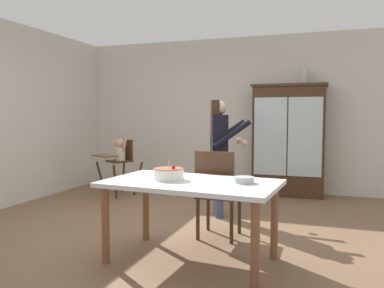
{
  "coord_description": "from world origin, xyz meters",
  "views": [
    {
      "loc": [
        1.73,
        -4.17,
        1.34
      ],
      "look_at": [
        0.06,
        0.7,
        0.95
      ],
      "focal_mm": 36.08,
      "sensor_mm": 36.0,
      "label": 1
    }
  ],
  "objects_px": {
    "dining_chair_far_side": "(217,188)",
    "high_chair_with_toddler": "(120,156)",
    "ceramic_vase": "(304,76)",
    "birthday_cake": "(169,174)",
    "china_cabinet": "(288,140)",
    "serving_bowl": "(244,180)",
    "adult_person": "(219,143)",
    "dining_table": "(191,191)"
  },
  "relations": [
    {
      "from": "dining_table",
      "to": "dining_chair_far_side",
      "type": "height_order",
      "value": "dining_chair_far_side"
    },
    {
      "from": "serving_bowl",
      "to": "high_chair_with_toddler",
      "type": "bearing_deg",
      "value": 137.94
    },
    {
      "from": "high_chair_with_toddler",
      "to": "dining_chair_far_side",
      "type": "distance_m",
      "value": 2.73
    },
    {
      "from": "ceramic_vase",
      "to": "serving_bowl",
      "type": "xyz_separation_m",
      "value": [
        -0.33,
        -3.21,
        -1.19
      ]
    },
    {
      "from": "ceramic_vase",
      "to": "dining_table",
      "type": "xyz_separation_m",
      "value": [
        -0.8,
        -3.27,
        -1.31
      ]
    },
    {
      "from": "adult_person",
      "to": "serving_bowl",
      "type": "distance_m",
      "value": 1.68
    },
    {
      "from": "high_chair_with_toddler",
      "to": "birthday_cake",
      "type": "bearing_deg",
      "value": -23.56
    },
    {
      "from": "ceramic_vase",
      "to": "adult_person",
      "type": "bearing_deg",
      "value": -120.11
    },
    {
      "from": "china_cabinet",
      "to": "serving_bowl",
      "type": "distance_m",
      "value": 3.21
    },
    {
      "from": "china_cabinet",
      "to": "dining_table",
      "type": "height_order",
      "value": "china_cabinet"
    },
    {
      "from": "ceramic_vase",
      "to": "birthday_cake",
      "type": "distance_m",
      "value": 3.61
    },
    {
      "from": "ceramic_vase",
      "to": "serving_bowl",
      "type": "bearing_deg",
      "value": -95.8
    },
    {
      "from": "china_cabinet",
      "to": "serving_bowl",
      "type": "height_order",
      "value": "china_cabinet"
    },
    {
      "from": "ceramic_vase",
      "to": "high_chair_with_toddler",
      "type": "distance_m",
      "value": 3.29
    },
    {
      "from": "adult_person",
      "to": "high_chair_with_toddler",
      "type": "bearing_deg",
      "value": 47.01
    },
    {
      "from": "dining_chair_far_side",
      "to": "china_cabinet",
      "type": "bearing_deg",
      "value": -100.36
    },
    {
      "from": "adult_person",
      "to": "dining_table",
      "type": "xyz_separation_m",
      "value": [
        0.16,
        -1.61,
        -0.32
      ]
    },
    {
      "from": "adult_person",
      "to": "birthday_cake",
      "type": "distance_m",
      "value": 1.62
    },
    {
      "from": "ceramic_vase",
      "to": "birthday_cake",
      "type": "relative_size",
      "value": 0.96
    },
    {
      "from": "ceramic_vase",
      "to": "high_chair_with_toddler",
      "type": "relative_size",
      "value": 0.28
    },
    {
      "from": "dining_table",
      "to": "dining_chair_far_side",
      "type": "relative_size",
      "value": 1.69
    },
    {
      "from": "high_chair_with_toddler",
      "to": "dining_table",
      "type": "height_order",
      "value": "high_chair_with_toddler"
    },
    {
      "from": "dining_table",
      "to": "ceramic_vase",
      "type": "bearing_deg",
      "value": 76.26
    },
    {
      "from": "dining_chair_far_side",
      "to": "dining_table",
      "type": "bearing_deg",
      "value": 85.57
    },
    {
      "from": "high_chair_with_toddler",
      "to": "serving_bowl",
      "type": "bearing_deg",
      "value": -13.81
    },
    {
      "from": "high_chair_with_toddler",
      "to": "dining_table",
      "type": "xyz_separation_m",
      "value": [
        2.08,
        -2.36,
        -0.01
      ]
    },
    {
      "from": "birthday_cake",
      "to": "serving_bowl",
      "type": "relative_size",
      "value": 1.56
    },
    {
      "from": "adult_person",
      "to": "serving_bowl",
      "type": "height_order",
      "value": "adult_person"
    },
    {
      "from": "ceramic_vase",
      "to": "dining_chair_far_side",
      "type": "xyz_separation_m",
      "value": [
        -0.74,
        -2.6,
        -1.4
      ]
    },
    {
      "from": "ceramic_vase",
      "to": "birthday_cake",
      "type": "height_order",
      "value": "ceramic_vase"
    },
    {
      "from": "birthday_cake",
      "to": "dining_table",
      "type": "bearing_deg",
      "value": -0.65
    },
    {
      "from": "dining_chair_far_side",
      "to": "high_chair_with_toddler",
      "type": "bearing_deg",
      "value": -37.65
    },
    {
      "from": "adult_person",
      "to": "dining_chair_far_side",
      "type": "distance_m",
      "value": 1.06
    },
    {
      "from": "ceramic_vase",
      "to": "high_chair_with_toddler",
      "type": "xyz_separation_m",
      "value": [
        -2.88,
        -0.9,
        -1.3
      ]
    },
    {
      "from": "dining_table",
      "to": "serving_bowl",
      "type": "distance_m",
      "value": 0.49
    },
    {
      "from": "high_chair_with_toddler",
      "to": "dining_chair_far_side",
      "type": "xyz_separation_m",
      "value": [
        2.14,
        -1.7,
        -0.1
      ]
    },
    {
      "from": "birthday_cake",
      "to": "dining_chair_far_side",
      "type": "distance_m",
      "value": 0.76
    },
    {
      "from": "adult_person",
      "to": "dining_chair_far_side",
      "type": "relative_size",
      "value": 1.59
    },
    {
      "from": "china_cabinet",
      "to": "dining_chair_far_side",
      "type": "relative_size",
      "value": 1.92
    },
    {
      "from": "china_cabinet",
      "to": "ceramic_vase",
      "type": "bearing_deg",
      "value": 0.96
    },
    {
      "from": "ceramic_vase",
      "to": "adult_person",
      "type": "relative_size",
      "value": 0.18
    },
    {
      "from": "ceramic_vase",
      "to": "birthday_cake",
      "type": "bearing_deg",
      "value": -107.35
    }
  ]
}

